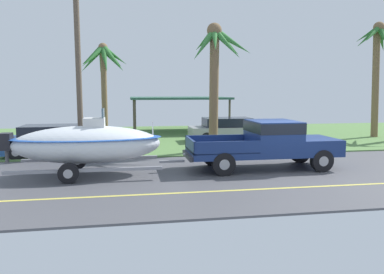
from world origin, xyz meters
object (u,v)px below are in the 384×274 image
(pickup_truck_towing, at_px, (272,142))
(utility_pole, at_px, (78,64))
(boat_on_trailer, at_px, (87,144))
(parked_sedan_far, at_px, (57,141))
(palm_tree_far_left, at_px, (104,65))
(palm_tree_near_right, at_px, (216,58))
(palm_tree_near_left, at_px, (377,53))
(parked_sedan_near, at_px, (230,130))
(carport_awning, at_px, (179,99))

(pickup_truck_towing, xyz_separation_m, utility_pole, (-7.33, 3.76, 3.03))
(boat_on_trailer, xyz_separation_m, parked_sedan_far, (-1.73, 4.15, -0.41))
(palm_tree_far_left, bearing_deg, palm_tree_near_right, -32.67)
(palm_tree_near_left, distance_m, utility_pole, 17.69)
(palm_tree_near_right, distance_m, utility_pole, 6.18)
(palm_tree_near_left, relative_size, palm_tree_far_left, 1.30)
(palm_tree_near_left, bearing_deg, parked_sedan_near, -176.78)
(boat_on_trailer, distance_m, parked_sedan_near, 10.25)
(parked_sedan_near, bearing_deg, palm_tree_far_left, 178.45)
(utility_pole, bearing_deg, palm_tree_near_right, 3.53)
(palm_tree_near_right, bearing_deg, palm_tree_far_left, 147.33)
(boat_on_trailer, xyz_separation_m, palm_tree_near_right, (5.50, 4.14, 3.35))
(parked_sedan_far, xyz_separation_m, carport_awning, (6.63, 8.73, 1.68))
(carport_awning, bearing_deg, boat_on_trailer, -110.84)
(pickup_truck_towing, bearing_deg, carport_awning, 97.81)
(pickup_truck_towing, distance_m, parked_sedan_near, 7.39)
(boat_on_trailer, distance_m, utility_pole, 4.83)
(parked_sedan_near, distance_m, palm_tree_far_left, 7.82)
(parked_sedan_far, distance_m, palm_tree_near_right, 8.15)
(parked_sedan_near, relative_size, palm_tree_near_right, 0.79)
(palm_tree_near_right, bearing_deg, pickup_truck_towing, -74.21)
(utility_pole, bearing_deg, pickup_truck_towing, -27.13)
(palm_tree_near_right, relative_size, utility_pole, 0.77)
(pickup_truck_towing, distance_m, palm_tree_near_left, 13.29)
(parked_sedan_near, distance_m, palm_tree_near_left, 10.44)
(parked_sedan_far, height_order, carport_awning, carport_awning)
(carport_awning, bearing_deg, palm_tree_far_left, -131.63)
(palm_tree_near_right, xyz_separation_m, utility_pole, (-6.16, -0.38, -0.39))
(parked_sedan_near, xyz_separation_m, palm_tree_near_right, (-1.62, -3.23, 3.76))
(carport_awning, bearing_deg, parked_sedan_near, -68.14)
(boat_on_trailer, bearing_deg, pickup_truck_towing, -0.00)
(utility_pole, bearing_deg, parked_sedan_near, 24.91)
(parked_sedan_near, xyz_separation_m, utility_pole, (-7.77, -3.61, 3.37))
(carport_awning, bearing_deg, utility_pole, -121.36)
(boat_on_trailer, xyz_separation_m, parked_sedan_near, (7.12, 7.37, -0.41))
(carport_awning, xyz_separation_m, palm_tree_far_left, (-4.73, -5.33, 1.89))
(carport_awning, distance_m, utility_pole, 10.82)
(palm_tree_near_right, relative_size, palm_tree_far_left, 1.11)
(pickup_truck_towing, height_order, palm_tree_near_right, palm_tree_near_right)
(palm_tree_far_left, bearing_deg, pickup_truck_towing, -49.29)
(carport_awning, bearing_deg, palm_tree_near_right, -86.10)
(parked_sedan_near, relative_size, carport_awning, 0.71)
(parked_sedan_far, distance_m, utility_pole, 3.56)
(palm_tree_near_left, height_order, utility_pole, utility_pole)
(pickup_truck_towing, relative_size, utility_pole, 0.74)
(pickup_truck_towing, bearing_deg, parked_sedan_far, 153.72)
(utility_pole, bearing_deg, palm_tree_far_left, 77.72)
(carport_awning, height_order, palm_tree_far_left, palm_tree_far_left)
(parked_sedan_near, height_order, parked_sedan_far, same)
(palm_tree_near_left, relative_size, palm_tree_near_right, 1.18)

